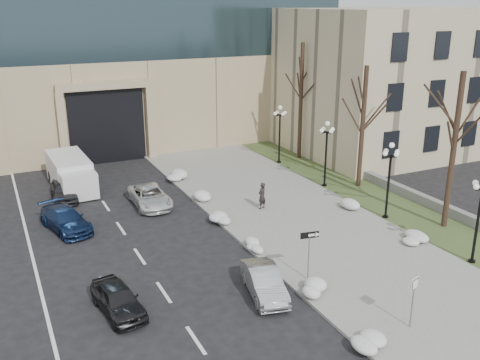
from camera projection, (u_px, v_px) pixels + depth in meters
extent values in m
cube|color=gray|center=(304.00, 223.00, 31.65)|extent=(9.00, 40.00, 0.12)
cube|color=gray|center=(236.00, 236.00, 29.79)|extent=(0.30, 40.00, 0.14)
cube|color=#394B25|center=(390.00, 206.00, 34.32)|extent=(4.00, 40.00, 0.10)
cube|color=slate|center=(394.00, 188.00, 36.76)|extent=(0.50, 30.00, 0.70)
cube|color=tan|center=(104.00, 94.00, 52.09)|extent=(40.00, 20.00, 8.00)
cube|color=black|center=(104.00, 124.00, 43.88)|extent=(6.00, 2.50, 6.00)
cube|color=tan|center=(105.00, 86.00, 41.64)|extent=(7.50, 0.60, 0.60)
cube|color=tan|center=(63.00, 131.00, 41.25)|extent=(0.60, 0.60, 6.00)
cube|color=tan|center=(150.00, 123.00, 44.13)|extent=(0.60, 0.60, 6.00)
cube|color=#BDAE8E|center=(396.00, 76.00, 49.36)|extent=(22.00, 18.00, 12.00)
cube|color=black|center=(390.00, 144.00, 39.47)|extent=(1.40, 0.25, 2.00)
cube|color=black|center=(431.00, 139.00, 41.12)|extent=(1.40, 0.25, 2.00)
cube|color=black|center=(469.00, 133.00, 42.76)|extent=(1.40, 0.25, 2.00)
cube|color=black|center=(395.00, 97.00, 38.37)|extent=(1.40, 0.25, 2.00)
cube|color=black|center=(436.00, 93.00, 40.01)|extent=(1.40, 0.25, 2.00)
cube|color=black|center=(475.00, 90.00, 41.66)|extent=(1.40, 0.25, 2.00)
cube|color=black|center=(399.00, 47.00, 37.26)|extent=(1.40, 0.25, 2.00)
cube|color=black|center=(442.00, 45.00, 38.91)|extent=(1.40, 0.25, 2.00)
imported|color=black|center=(118.00, 299.00, 22.40)|extent=(1.94, 3.82, 1.25)
imported|color=#9B9EA2|center=(264.00, 282.00, 23.76)|extent=(2.12, 4.03, 1.26)
imported|color=navy|center=(66.00, 220.00, 30.58)|extent=(2.83, 4.69, 1.27)
imported|color=silver|center=(150.00, 196.00, 34.27)|extent=(2.13, 4.55, 1.26)
imported|color=#2B2B30|center=(64.00, 190.00, 35.29)|extent=(1.71, 3.89, 1.30)
imported|color=black|center=(262.00, 196.00, 33.39)|extent=(0.73, 0.62, 1.70)
cube|color=silver|center=(69.00, 171.00, 37.99)|extent=(2.55, 5.46, 2.15)
cube|color=silver|center=(79.00, 185.00, 35.30)|extent=(2.32, 1.80, 1.72)
cylinder|color=black|center=(62.00, 195.00, 35.20)|extent=(0.29, 0.76, 0.75)
cylinder|color=black|center=(95.00, 190.00, 36.15)|extent=(0.29, 0.76, 0.75)
cylinder|color=black|center=(51.00, 176.00, 39.09)|extent=(0.29, 0.76, 0.75)
cylinder|color=black|center=(81.00, 172.00, 40.04)|extent=(0.29, 0.76, 0.75)
cylinder|color=slate|center=(309.00, 258.00, 24.72)|extent=(0.06, 0.06, 2.46)
cube|color=black|center=(310.00, 235.00, 24.37)|extent=(0.89, 0.19, 0.30)
cube|color=white|center=(313.00, 235.00, 24.38)|extent=(0.42, 0.08, 0.11)
cone|color=white|center=(318.00, 234.00, 24.44)|extent=(0.25, 0.28, 0.25)
cylinder|color=slate|center=(412.00, 305.00, 21.05)|extent=(0.06, 0.06, 2.26)
cube|color=white|center=(415.00, 284.00, 20.75)|extent=(0.48, 0.18, 0.49)
cube|color=black|center=(415.00, 284.00, 20.74)|extent=(0.42, 0.13, 0.43)
cube|color=white|center=(415.00, 284.00, 20.73)|extent=(0.36, 0.12, 0.37)
ellipsoid|color=white|center=(367.00, 342.00, 20.10)|extent=(1.10, 1.60, 0.36)
ellipsoid|color=white|center=(313.00, 292.00, 23.60)|extent=(1.10, 1.60, 0.36)
ellipsoid|color=white|center=(258.00, 245.00, 28.14)|extent=(1.10, 1.60, 0.36)
ellipsoid|color=white|center=(225.00, 220.00, 31.42)|extent=(1.10, 1.60, 0.36)
ellipsoid|color=white|center=(203.00, 198.00, 35.02)|extent=(1.10, 1.60, 0.36)
ellipsoid|color=white|center=(175.00, 177.00, 39.16)|extent=(1.10, 1.60, 0.36)
ellipsoid|color=white|center=(413.00, 238.00, 28.96)|extent=(1.10, 1.60, 0.36)
ellipsoid|color=white|center=(352.00, 205.00, 33.78)|extent=(1.10, 1.60, 0.36)
cylinder|color=black|center=(472.00, 262.00, 26.77)|extent=(0.36, 0.36, 0.20)
cylinder|color=black|center=(477.00, 227.00, 26.17)|extent=(0.14, 0.14, 4.00)
sphere|color=white|center=(476.00, 187.00, 25.30)|extent=(0.28, 0.28, 0.28)
sphere|color=white|center=(476.00, 183.00, 25.87)|extent=(0.28, 0.28, 0.28)
cylinder|color=black|center=(385.00, 217.00, 32.33)|extent=(0.36, 0.36, 0.20)
cylinder|color=black|center=(388.00, 188.00, 31.73)|extent=(0.14, 0.14, 4.00)
cylinder|color=black|center=(391.00, 155.00, 31.10)|extent=(0.10, 0.90, 0.10)
cylinder|color=black|center=(391.00, 155.00, 31.10)|extent=(0.90, 0.10, 0.10)
sphere|color=white|center=(392.00, 145.00, 30.91)|extent=(0.32, 0.32, 0.32)
sphere|color=white|center=(397.00, 152.00, 31.23)|extent=(0.28, 0.28, 0.28)
sphere|color=white|center=(385.00, 154.00, 30.86)|extent=(0.28, 0.28, 0.28)
sphere|color=white|center=(386.00, 151.00, 31.43)|extent=(0.28, 0.28, 0.28)
sphere|color=white|center=(397.00, 155.00, 30.66)|extent=(0.28, 0.28, 0.28)
cylinder|color=black|center=(324.00, 186.00, 37.88)|extent=(0.36, 0.36, 0.20)
cylinder|color=black|center=(326.00, 160.00, 37.29)|extent=(0.14, 0.14, 4.00)
cylinder|color=black|center=(327.00, 132.00, 36.65)|extent=(0.10, 0.90, 0.10)
cylinder|color=black|center=(327.00, 132.00, 36.65)|extent=(0.90, 0.10, 0.10)
sphere|color=white|center=(328.00, 124.00, 36.47)|extent=(0.32, 0.32, 0.32)
sphere|color=white|center=(333.00, 129.00, 36.79)|extent=(0.28, 0.28, 0.28)
sphere|color=white|center=(322.00, 131.00, 36.42)|extent=(0.28, 0.28, 0.28)
sphere|color=white|center=(323.00, 129.00, 36.99)|extent=(0.28, 0.28, 0.28)
sphere|color=white|center=(331.00, 131.00, 36.22)|extent=(0.28, 0.28, 0.28)
cylinder|color=black|center=(279.00, 162.00, 43.44)|extent=(0.36, 0.36, 0.20)
cylinder|color=black|center=(279.00, 140.00, 42.84)|extent=(0.14, 0.14, 4.00)
cylinder|color=black|center=(280.00, 115.00, 42.21)|extent=(0.10, 0.90, 0.10)
cylinder|color=black|center=(280.00, 115.00, 42.21)|extent=(0.90, 0.10, 0.10)
sphere|color=white|center=(280.00, 108.00, 42.02)|extent=(0.32, 0.32, 0.32)
sphere|color=white|center=(285.00, 113.00, 42.35)|extent=(0.28, 0.28, 0.28)
sphere|color=white|center=(275.00, 114.00, 41.98)|extent=(0.28, 0.28, 0.28)
sphere|color=white|center=(277.00, 112.00, 42.55)|extent=(0.28, 0.28, 0.28)
sphere|color=white|center=(283.00, 114.00, 41.78)|extent=(0.28, 0.28, 0.28)
cylinder|color=black|center=(453.00, 153.00, 29.71)|extent=(0.32, 0.32, 9.00)
cylinder|color=black|center=(362.00, 128.00, 36.63)|extent=(0.32, 0.32, 8.50)
cylinder|color=black|center=(301.00, 102.00, 43.31)|extent=(0.32, 0.32, 9.50)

